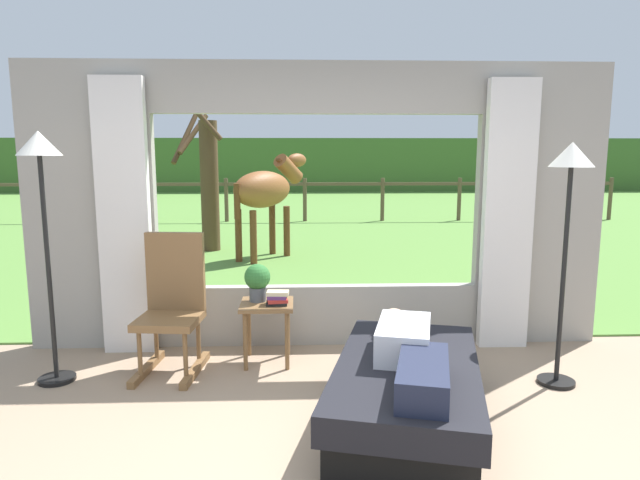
# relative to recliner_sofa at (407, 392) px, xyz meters

# --- Properties ---
(back_wall_with_window) EXTENTS (5.20, 0.12, 2.55)m
(back_wall_with_window) POSITION_rel_recliner_sofa_xyz_m (-0.52, 1.58, 1.03)
(back_wall_with_window) COLOR #9E998E
(back_wall_with_window) RESTS_ON ground_plane
(curtain_panel_left) EXTENTS (0.44, 0.10, 2.40)m
(curtain_panel_left) POSITION_rel_recliner_sofa_xyz_m (-2.21, 1.44, 0.98)
(curtain_panel_left) COLOR silver
(curtain_panel_left) RESTS_ON ground_plane
(curtain_panel_right) EXTENTS (0.44, 0.10, 2.40)m
(curtain_panel_right) POSITION_rel_recliner_sofa_xyz_m (1.17, 1.44, 0.98)
(curtain_panel_right) COLOR silver
(curtain_panel_right) RESTS_ON ground_plane
(outdoor_pasture_lawn) EXTENTS (36.00, 21.68, 0.02)m
(outdoor_pasture_lawn) POSITION_rel_recliner_sofa_xyz_m (-0.52, 12.48, -0.21)
(outdoor_pasture_lawn) COLOR #568438
(outdoor_pasture_lawn) RESTS_ON ground_plane
(distant_hill_ridge) EXTENTS (36.00, 2.00, 2.40)m
(distant_hill_ridge) POSITION_rel_recliner_sofa_xyz_m (-0.52, 22.32, 0.98)
(distant_hill_ridge) COLOR #40642C
(distant_hill_ridge) RESTS_ON ground_plane
(recliner_sofa) EXTENTS (1.29, 1.87, 0.42)m
(recliner_sofa) POSITION_rel_recliner_sofa_xyz_m (0.00, 0.00, 0.00)
(recliner_sofa) COLOR black
(recliner_sofa) RESTS_ON ground_plane
(reclining_person) EXTENTS (0.48, 1.42, 0.22)m
(reclining_person) POSITION_rel_recliner_sofa_xyz_m (-0.00, -0.05, 0.30)
(reclining_person) COLOR silver
(reclining_person) RESTS_ON recliner_sofa
(rocking_chair) EXTENTS (0.53, 0.72, 1.12)m
(rocking_chair) POSITION_rel_recliner_sofa_xyz_m (-1.73, 1.02, 0.33)
(rocking_chair) COLOR brown
(rocking_chair) RESTS_ON ground_plane
(side_table) EXTENTS (0.44, 0.44, 0.52)m
(side_table) POSITION_rel_recliner_sofa_xyz_m (-0.97, 1.12, 0.21)
(side_table) COLOR brown
(side_table) RESTS_ON ground_plane
(potted_plant) EXTENTS (0.22, 0.22, 0.32)m
(potted_plant) POSITION_rel_recliner_sofa_xyz_m (-1.05, 1.18, 0.48)
(potted_plant) COLOR #4C5156
(potted_plant) RESTS_ON side_table
(book_stack) EXTENTS (0.19, 0.16, 0.11)m
(book_stack) POSITION_rel_recliner_sofa_xyz_m (-0.88, 1.06, 0.36)
(book_stack) COLOR black
(book_stack) RESTS_ON side_table
(floor_lamp_left) EXTENTS (0.32, 0.32, 1.92)m
(floor_lamp_left) POSITION_rel_recliner_sofa_xyz_m (-2.60, 0.79, 1.33)
(floor_lamp_left) COLOR black
(floor_lamp_left) RESTS_ON ground_plane
(floor_lamp_right) EXTENTS (0.32, 0.32, 1.84)m
(floor_lamp_right) POSITION_rel_recliner_sofa_xyz_m (1.28, 0.59, 1.27)
(floor_lamp_right) COLOR black
(floor_lamp_right) RESTS_ON ground_plane
(horse) EXTENTS (1.39, 1.64, 1.73)m
(horse) POSITION_rel_recliner_sofa_xyz_m (-1.23, 5.74, 0.94)
(horse) COLOR brown
(horse) RESTS_ON outdoor_pasture_lawn
(pasture_tree) EXTENTS (0.94, 1.00, 2.68)m
(pasture_tree) POSITION_rel_recliner_sofa_xyz_m (-2.30, 6.53, 1.05)
(pasture_tree) COLOR #4C3823
(pasture_tree) RESTS_ON outdoor_pasture_lawn
(pasture_fence_line) EXTENTS (16.10, 0.10, 1.10)m
(pasture_fence_line) POSITION_rel_recliner_sofa_xyz_m (-0.52, 10.73, 0.53)
(pasture_fence_line) COLOR brown
(pasture_fence_line) RESTS_ON outdoor_pasture_lawn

